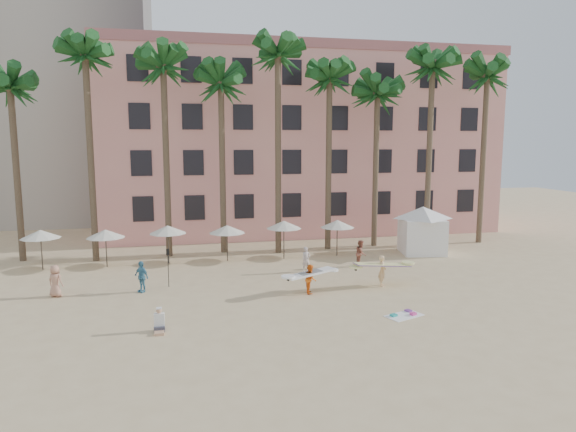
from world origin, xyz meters
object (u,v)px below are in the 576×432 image
Objects in this scene: cabana at (422,226)px; carrier_white at (310,278)px; pink_hotel at (297,144)px; carrier_yellow at (382,269)px.

carrier_white is at bearing -142.28° from cabana.
pink_hotel is 16.42m from cabana.
pink_hotel is 23.66m from carrier_white.
cabana is at bearing -65.11° from pink_hotel.
cabana is (6.44, -13.89, -5.93)m from pink_hotel.
cabana is 1.79× the size of carrier_white.
pink_hotel is 22.75m from carrier_yellow.
carrier_yellow reaches higher than carrier_white.
carrier_yellow is at bearing 6.59° from carrier_white.
carrier_yellow is 1.15× the size of carrier_white.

